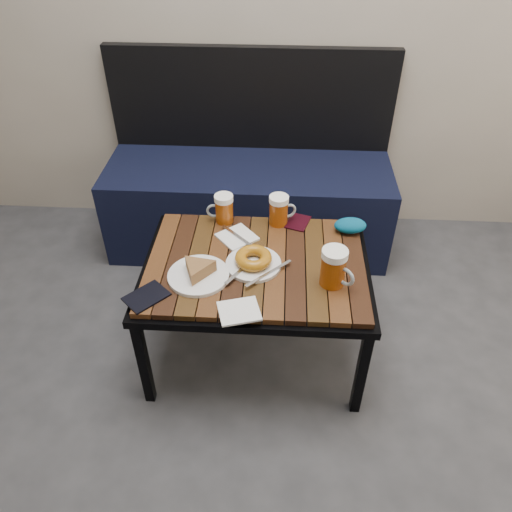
# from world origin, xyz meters

# --- Properties ---
(bench) EXTENTS (1.40, 0.50, 0.95)m
(bench) POSITION_xyz_m (0.02, 1.76, 0.27)
(bench) COLOR black
(bench) RESTS_ON ground
(cafe_table) EXTENTS (0.84, 0.62, 0.47)m
(cafe_table) POSITION_xyz_m (0.10, 1.00, 0.43)
(cafe_table) COLOR black
(cafe_table) RESTS_ON ground
(beer_mug_left) EXTENTS (0.11, 0.08, 0.12)m
(beer_mug_left) POSITION_xyz_m (-0.04, 1.25, 0.53)
(beer_mug_left) COLOR #8C3C0B
(beer_mug_left) RESTS_ON cafe_table
(beer_mug_centre) EXTENTS (0.12, 0.10, 0.13)m
(beer_mug_centre) POSITION_xyz_m (0.18, 1.25, 0.53)
(beer_mug_centre) COLOR #8C3C0B
(beer_mug_centre) RESTS_ON cafe_table
(beer_mug_right) EXTENTS (0.13, 0.12, 0.14)m
(beer_mug_right) POSITION_xyz_m (0.37, 0.89, 0.54)
(beer_mug_right) COLOR #8C3C0B
(beer_mug_right) RESTS_ON cafe_table
(plate_pie) EXTENTS (0.22, 0.22, 0.06)m
(plate_pie) POSITION_xyz_m (-0.10, 0.90, 0.50)
(plate_pie) COLOR white
(plate_pie) RESTS_ON cafe_table
(plate_bagel) EXTENTS (0.24, 0.24, 0.06)m
(plate_bagel) POSITION_xyz_m (0.09, 0.97, 0.49)
(plate_bagel) COLOR white
(plate_bagel) RESTS_ON cafe_table
(napkin_left) EXTENTS (0.18, 0.18, 0.01)m
(napkin_left) POSITION_xyz_m (0.02, 1.14, 0.48)
(napkin_left) COLOR white
(napkin_left) RESTS_ON cafe_table
(napkin_right) EXTENTS (0.16, 0.14, 0.01)m
(napkin_right) POSITION_xyz_m (0.06, 0.74, 0.48)
(napkin_right) COLOR white
(napkin_right) RESTS_ON cafe_table
(passport_navy) EXTENTS (0.17, 0.17, 0.01)m
(passport_navy) POSITION_xyz_m (-0.26, 0.79, 0.48)
(passport_navy) COLOR black
(passport_navy) RESTS_ON cafe_table
(passport_burgundy) EXTENTS (0.11, 0.13, 0.01)m
(passport_burgundy) POSITION_xyz_m (0.26, 1.25, 0.47)
(passport_burgundy) COLOR black
(passport_burgundy) RESTS_ON cafe_table
(knit_pouch) EXTENTS (0.13, 0.09, 0.06)m
(knit_pouch) POSITION_xyz_m (0.46, 1.21, 0.50)
(knit_pouch) COLOR navy
(knit_pouch) RESTS_ON cafe_table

